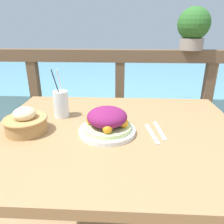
# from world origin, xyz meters

# --- Properties ---
(patio_table) EXTENTS (1.14, 0.93, 0.74)m
(patio_table) POSITION_xyz_m (0.00, 0.00, 0.65)
(patio_table) COLOR #997047
(patio_table) RESTS_ON ground_plane
(railing_fence) EXTENTS (2.80, 0.08, 1.02)m
(railing_fence) POSITION_xyz_m (-0.00, 0.78, 0.70)
(railing_fence) COLOR brown
(railing_fence) RESTS_ON ground_plane
(sea_backdrop) EXTENTS (12.00, 4.00, 0.48)m
(sea_backdrop) POSITION_xyz_m (0.00, 3.28, 0.24)
(sea_backdrop) COLOR #568EA8
(sea_backdrop) RESTS_ON ground_plane
(salad_plate) EXTENTS (0.25, 0.25, 0.12)m
(salad_plate) POSITION_xyz_m (-0.04, -0.03, 0.80)
(salad_plate) COLOR silver
(salad_plate) RESTS_ON patio_table
(drink_glass) EXTENTS (0.08, 0.08, 0.25)m
(drink_glass) POSITION_xyz_m (-0.29, 0.14, 0.81)
(drink_glass) COLOR silver
(drink_glass) RESTS_ON patio_table
(bread_basket) EXTENTS (0.19, 0.19, 0.12)m
(bread_basket) POSITION_xyz_m (-0.40, -0.04, 0.79)
(bread_basket) COLOR #AD7F47
(bread_basket) RESTS_ON patio_table
(potted_plant) EXTENTS (0.23, 0.23, 0.29)m
(potted_plant) POSITION_xyz_m (0.51, 0.78, 1.17)
(potted_plant) COLOR gray
(potted_plant) RESTS_ON railing_fence
(fork) EXTENTS (0.05, 0.18, 0.00)m
(fork) POSITION_xyz_m (0.16, -0.04, 0.75)
(fork) COLOR silver
(fork) RESTS_ON patio_table
(knife) EXTENTS (0.04, 0.18, 0.00)m
(knife) POSITION_xyz_m (0.19, -0.00, 0.75)
(knife) COLOR silver
(knife) RESTS_ON patio_table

